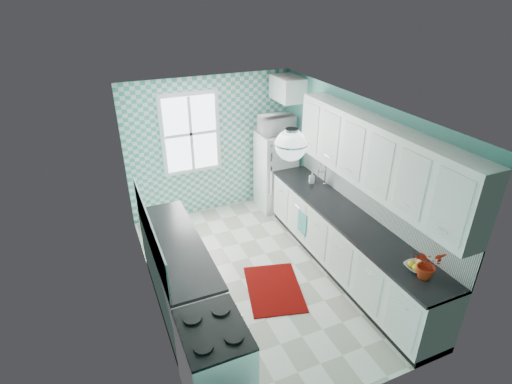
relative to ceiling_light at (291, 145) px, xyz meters
name	(u,v)px	position (x,y,z in m)	size (l,w,h in m)	color
floor	(260,275)	(0.00, 0.80, -2.33)	(3.00, 4.40, 0.02)	silver
ceiling	(260,108)	(0.00, 0.80, 0.19)	(3.00, 4.40, 0.02)	white
wall_back	(210,146)	(0.00, 3.01, -1.07)	(3.00, 0.02, 2.50)	#5CAFA1
wall_front	(360,310)	(0.00, -1.41, -1.07)	(3.00, 0.02, 2.50)	#5CAFA1
wall_left	(146,224)	(-1.51, 0.80, -1.07)	(0.02, 4.40, 2.50)	#5CAFA1
wall_right	(353,181)	(1.51, 0.80, -1.07)	(0.02, 4.40, 2.50)	#5CAFA1
accent_wall	(211,147)	(0.00, 2.99, -1.07)	(3.00, 0.01, 2.50)	teal
window	(191,134)	(-0.35, 2.96, -0.77)	(1.04, 0.05, 1.44)	white
backsplash_right	(369,196)	(1.49, 0.40, -1.13)	(0.02, 3.60, 0.51)	white
backsplash_left	(149,231)	(-1.49, 0.73, -1.13)	(0.02, 2.15, 0.51)	white
upper_cabinets_right	(376,156)	(1.33, 0.20, -0.42)	(0.33, 3.20, 0.90)	white
upper_cabinet_fridge	(286,88)	(1.30, 2.63, -0.07)	(0.40, 0.74, 0.40)	white
ceiling_light	(291,145)	(0.00, 0.00, 0.00)	(0.34, 0.34, 0.35)	silver
base_cabinets_right	(346,245)	(1.20, 0.40, -1.87)	(0.60, 3.60, 0.90)	white
countertop_right	(349,218)	(1.19, 0.40, -1.40)	(0.63, 3.60, 0.04)	black
base_cabinets_left	(179,274)	(-1.20, 0.73, -1.87)	(0.60, 2.15, 0.90)	white
countertop_left	(176,244)	(-1.19, 0.73, -1.40)	(0.63, 2.15, 0.04)	black
fridge	(276,171)	(1.11, 2.59, -1.58)	(0.65, 0.65, 1.48)	silver
stove	(215,362)	(-1.20, -0.82, -1.83)	(0.63, 0.78, 0.94)	white
sink	(315,189)	(1.20, 1.35, -1.39)	(0.51, 0.43, 0.53)	silver
rug	(274,289)	(0.06, 0.42, -2.32)	(0.74, 1.05, 0.02)	#770403
dish_towel	(302,223)	(0.89, 1.15, -1.84)	(0.02, 0.25, 0.38)	#5BAD95
fruit_bowl	(416,267)	(1.20, -0.88, -1.35)	(0.24, 0.24, 0.06)	white
potted_plant	(427,264)	(1.20, -1.01, -1.21)	(0.30, 0.26, 0.34)	#A80D1B
soap_bottle	(312,178)	(1.25, 1.53, -1.29)	(0.08, 0.08, 0.18)	#A0B0C1
microwave	(277,124)	(1.11, 2.59, -0.68)	(0.58, 0.40, 0.32)	silver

